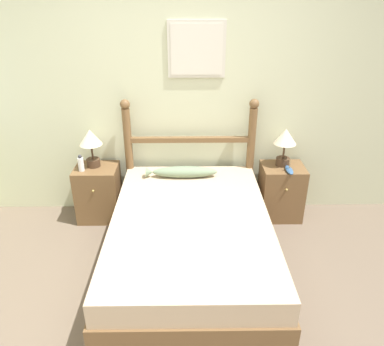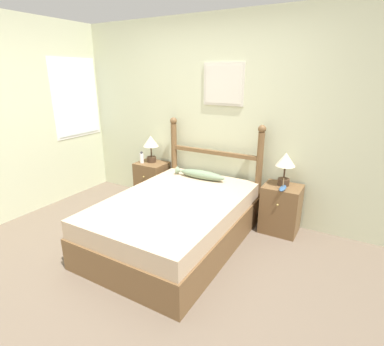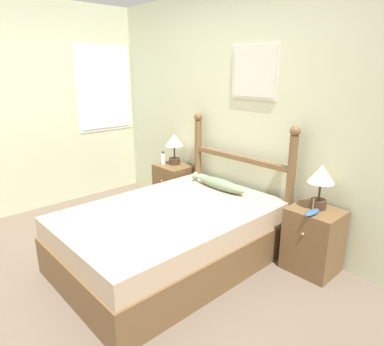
# 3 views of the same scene
# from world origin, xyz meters

# --- Properties ---
(ground_plane) EXTENTS (16.00, 16.00, 0.00)m
(ground_plane) POSITION_xyz_m (0.00, 0.00, 0.00)
(ground_plane) COLOR brown
(wall_back) EXTENTS (6.40, 0.08, 2.55)m
(wall_back) POSITION_xyz_m (0.00, 1.73, 1.28)
(wall_back) COLOR beige
(wall_back) RESTS_ON ground_plane
(wall_left) EXTENTS (0.08, 6.40, 2.55)m
(wall_left) POSITION_xyz_m (-2.13, 0.02, 1.28)
(wall_left) COLOR beige
(wall_left) RESTS_ON ground_plane
(bed) EXTENTS (1.34, 1.98, 0.53)m
(bed) POSITION_xyz_m (0.07, 0.65, 0.26)
(bed) COLOR brown
(bed) RESTS_ON ground_plane
(headboard) EXTENTS (1.36, 0.10, 1.26)m
(headboard) POSITION_xyz_m (0.07, 1.59, 0.69)
(headboard) COLOR brown
(headboard) RESTS_ON ground_plane
(nightstand_left) EXTENTS (0.43, 0.39, 0.59)m
(nightstand_left) POSITION_xyz_m (-0.90, 1.49, 0.29)
(nightstand_left) COLOR brown
(nightstand_left) RESTS_ON ground_plane
(nightstand_right) EXTENTS (0.43, 0.39, 0.59)m
(nightstand_right) POSITION_xyz_m (1.03, 1.49, 0.29)
(nightstand_right) COLOR brown
(nightstand_right) RESTS_ON ground_plane
(table_lamp_left) EXTENTS (0.23, 0.23, 0.39)m
(table_lamp_left) POSITION_xyz_m (-0.92, 1.52, 0.86)
(table_lamp_left) COLOR #422D1E
(table_lamp_left) RESTS_ON nightstand_left
(table_lamp_right) EXTENTS (0.23, 0.23, 0.39)m
(table_lamp_right) POSITION_xyz_m (1.02, 1.52, 0.86)
(table_lamp_right) COLOR #422D1E
(table_lamp_right) RESTS_ON nightstand_right
(bottle) EXTENTS (0.06, 0.06, 0.17)m
(bottle) POSITION_xyz_m (-1.02, 1.42, 0.66)
(bottle) COLOR white
(bottle) RESTS_ON nightstand_left
(model_boat) EXTENTS (0.07, 0.20, 0.14)m
(model_boat) POSITION_xyz_m (1.05, 1.37, 0.61)
(model_boat) COLOR #335684
(model_boat) RESTS_ON nightstand_right
(fish_pillow) EXTENTS (0.71, 0.14, 0.11)m
(fish_pillow) POSITION_xyz_m (-0.01, 1.37, 0.59)
(fish_pillow) COLOR gray
(fish_pillow) RESTS_ON bed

